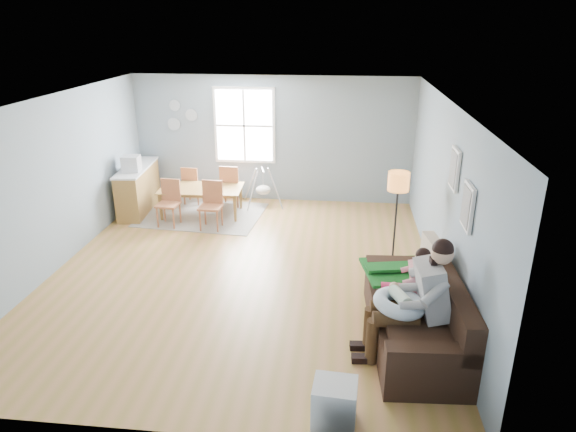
# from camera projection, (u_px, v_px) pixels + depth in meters

# --- Properties ---
(room) EXTENTS (8.40, 9.40, 3.90)m
(room) POSITION_uv_depth(u_px,v_px,m) (239.00, 120.00, 7.39)
(room) COLOR #A6803B
(window) EXTENTS (1.32, 0.08, 1.62)m
(window) POSITION_uv_depth(u_px,v_px,m) (244.00, 126.00, 10.94)
(window) COLOR white
(window) RESTS_ON room
(pictures) EXTENTS (0.05, 1.34, 0.74)m
(pictures) POSITION_uv_depth(u_px,v_px,m) (461.00, 187.00, 6.32)
(pictures) COLOR white
(pictures) RESTS_ON room
(wall_plates) EXTENTS (0.67, 0.02, 0.66)m
(wall_plates) POSITION_uv_depth(u_px,v_px,m) (180.00, 116.00, 11.02)
(wall_plates) COLOR #9AABB9
(wall_plates) RESTS_ON room
(sofa) EXTENTS (1.11, 2.34, 0.93)m
(sofa) POSITION_uv_depth(u_px,v_px,m) (419.00, 318.00, 6.34)
(sofa) COLOR black
(sofa) RESTS_ON room
(green_throw) EXTENTS (1.18, 1.02, 0.04)m
(green_throw) POSITION_uv_depth(u_px,v_px,m) (403.00, 271.00, 6.96)
(green_throw) COLOR #166322
(green_throw) RESTS_ON sofa
(beige_pillow) EXTENTS (0.24, 0.58, 0.57)m
(beige_pillow) POSITION_uv_depth(u_px,v_px,m) (432.00, 259.00, 6.70)
(beige_pillow) COLOR #C3AD95
(beige_pillow) RESTS_ON sofa
(father) EXTENTS (1.12, 0.53, 1.53)m
(father) POSITION_uv_depth(u_px,v_px,m) (416.00, 297.00, 5.87)
(father) COLOR #959598
(father) RESTS_ON sofa
(nursing_pillow) EXTENTS (0.65, 0.63, 0.25)m
(nursing_pillow) POSITION_uv_depth(u_px,v_px,m) (399.00, 303.00, 5.91)
(nursing_pillow) COLOR silver
(nursing_pillow) RESTS_ON father
(infant) EXTENTS (0.26, 0.42, 0.15)m
(infant) POSITION_uv_depth(u_px,v_px,m) (399.00, 295.00, 5.91)
(infant) COLOR silver
(infant) RESTS_ON nursing_pillow
(toddler) EXTENTS (0.61, 0.30, 0.95)m
(toddler) POSITION_uv_depth(u_px,v_px,m) (412.00, 276.00, 6.38)
(toddler) COLOR silver
(toddler) RESTS_ON sofa
(floor_lamp) EXTENTS (0.33, 0.33, 1.62)m
(floor_lamp) POSITION_uv_depth(u_px,v_px,m) (398.00, 190.00, 7.83)
(floor_lamp) COLOR black
(floor_lamp) RESTS_ON room
(storage_cube) EXTENTS (0.45, 0.41, 0.48)m
(storage_cube) POSITION_uv_depth(u_px,v_px,m) (334.00, 404.00, 5.06)
(storage_cube) COLOR silver
(storage_cube) RESTS_ON room
(rug) EXTENTS (2.53, 2.01, 0.01)m
(rug) POSITION_uv_depth(u_px,v_px,m) (202.00, 215.00, 10.57)
(rug) COLOR #A09B92
(rug) RESTS_ON room
(dining_table) EXTENTS (1.70, 1.00, 0.58)m
(dining_table) POSITION_uv_depth(u_px,v_px,m) (202.00, 202.00, 10.47)
(dining_table) COLOR brown
(dining_table) RESTS_ON rug
(chair_sw) EXTENTS (0.44, 0.44, 0.90)m
(chair_sw) POSITION_uv_depth(u_px,v_px,m) (169.00, 200.00, 9.92)
(chair_sw) COLOR #9A5635
(chair_sw) RESTS_ON rug
(chair_se) EXTENTS (0.43, 0.43, 0.92)m
(chair_se) POSITION_uv_depth(u_px,v_px,m) (212.00, 202.00, 9.77)
(chair_se) COLOR #9A5635
(chair_se) RESTS_ON rug
(chair_nw) EXTENTS (0.41, 0.41, 0.85)m
(chair_nw) POSITION_uv_depth(u_px,v_px,m) (192.00, 183.00, 11.02)
(chair_nw) COLOR #9A5635
(chair_nw) RESTS_ON rug
(chair_ne) EXTENTS (0.42, 0.42, 0.92)m
(chair_ne) POSITION_uv_depth(u_px,v_px,m) (230.00, 183.00, 10.84)
(chair_ne) COLOR #9A5635
(chair_ne) RESTS_ON rug
(counter) EXTENTS (0.64, 1.73, 0.95)m
(counter) POSITION_uv_depth(u_px,v_px,m) (138.00, 188.00, 10.67)
(counter) COLOR brown
(counter) RESTS_ON room
(monitor) EXTENTS (0.36, 0.35, 0.31)m
(monitor) POSITION_uv_depth(u_px,v_px,m) (131.00, 163.00, 10.15)
(monitor) COLOR silver
(monitor) RESTS_ON counter
(baby_swing) EXTENTS (0.95, 0.96, 0.79)m
(baby_swing) POSITION_uv_depth(u_px,v_px,m) (263.00, 189.00, 11.02)
(baby_swing) COLOR silver
(baby_swing) RESTS_ON room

